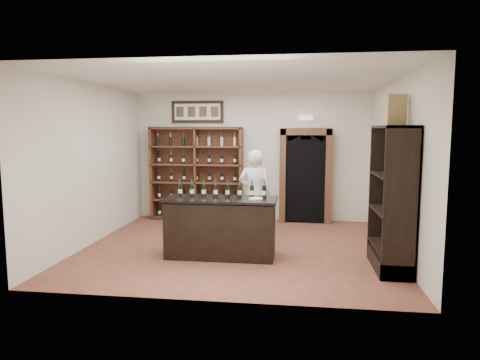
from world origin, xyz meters
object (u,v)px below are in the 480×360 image
counter_bottle_0 (180,190)px  wine_crate (395,110)px  side_cabinet (393,221)px  wine_shelf (197,173)px  shopkeeper (255,194)px  tasting_counter (221,228)px

counter_bottle_0 → wine_crate: bearing=-3.1°
side_cabinet → wine_shelf: bearing=139.8°
wine_shelf → counter_bottle_0: size_ratio=7.33×
side_cabinet → shopkeeper: bearing=144.1°
counter_bottle_0 → shopkeeper: (1.16, 1.27, -0.23)m
counter_bottle_0 → shopkeeper: shopkeeper is taller
counter_bottle_0 → tasting_counter: bearing=-6.9°
wine_shelf → side_cabinet: 5.02m
tasting_counter → wine_crate: wine_crate is taller
wine_shelf → counter_bottle_0: wine_shelf is taller
wine_crate → shopkeeper: bearing=124.0°
tasting_counter → counter_bottle_0: (-0.72, 0.09, 0.61)m
counter_bottle_0 → wine_crate: wine_crate is taller
side_cabinet → shopkeeper: 2.83m
wine_shelf → wine_crate: wine_crate is taller
wine_shelf → wine_crate: size_ratio=4.63×
counter_bottle_0 → shopkeeper: 1.73m
counter_bottle_0 → wine_crate: (3.44, -0.19, 1.33)m
wine_shelf → tasting_counter: 3.19m
tasting_counter → shopkeeper: shopkeeper is taller
wine_crate → counter_bottle_0: bearing=153.4°
wine_shelf → side_cabinet: (3.82, -3.23, -0.35)m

